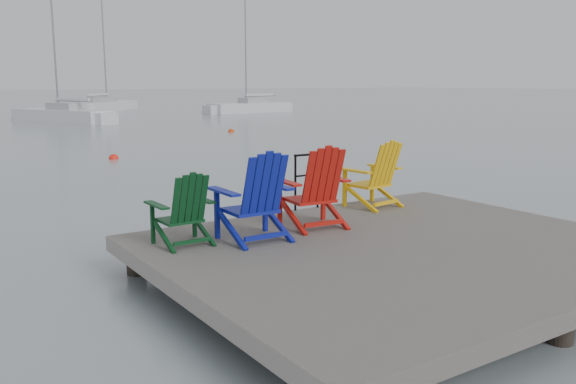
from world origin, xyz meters
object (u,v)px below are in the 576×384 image
sailboat_near (63,117)px  buoy_c (231,132)px  chair_red (315,187)px  buoy_d (107,119)px  chair_green (184,209)px  sailboat_mid (105,107)px  chair_yellow (375,174)px  handrail (307,176)px  buoy_a (114,159)px  chair_blue (256,196)px  sailboat_far (250,108)px

sailboat_near → buoy_c: 13.58m
chair_red → sailboat_near: 33.58m
buoy_d → chair_green: bearing=-105.8°
chair_green → sailboat_mid: sailboat_mid is taller
chair_green → chair_yellow: size_ratio=0.86×
handrail → buoy_c: handrail is taller
handrail → sailboat_near: 32.40m
chair_green → chair_red: chair_red is taller
handrail → buoy_d: (7.36, 34.12, -1.04)m
sailboat_near → buoy_a: size_ratio=32.48×
chair_yellow → sailboat_near: 32.78m
chair_blue → buoy_d: (9.07, 35.39, -1.08)m
chair_yellow → sailboat_near: sailboat_near is taller
chair_blue → buoy_c: chair_blue is taller
sailboat_near → sailboat_far: 16.54m
chair_blue → handrail: bearing=37.6°
handrail → buoy_c: size_ratio=2.75×
handrail → chair_yellow: bearing=-25.7°
chair_green → chair_yellow: bearing=6.0°
chair_blue → buoy_a: bearing=80.7°
handrail → sailboat_far: bearing=61.1°
chair_green → chair_red: (1.91, -0.15, 0.11)m
chair_green → buoy_a: bearing=74.5°
sailboat_far → chair_blue: bearing=140.7°
handrail → chair_blue: (-1.70, -1.27, 0.04)m
handrail → buoy_c: (9.22, 19.62, -1.04)m
sailboat_near → chair_blue: bearing=-124.0°
sailboat_far → sailboat_mid: bearing=33.9°
chair_yellow → buoy_a: 12.63m
chair_green → sailboat_far: bearing=57.4°
buoy_a → chair_blue: bearing=-100.3°
chair_green → buoy_d: size_ratio=2.28×
chair_blue → sailboat_mid: bearing=76.0°
chair_yellow → buoy_a: bearing=84.1°
sailboat_near → buoy_d: size_ratio=25.78×
handrail → chair_green: size_ratio=0.97×
chair_blue → sailboat_near: (5.71, 33.41, -0.73)m
handrail → sailboat_mid: bearing=76.6°
chair_yellow → sailboat_mid: 47.51m
chair_green → sailboat_far: 43.53m
chair_red → buoy_a: size_ratio=3.56×
chair_green → chair_yellow: chair_yellow is taller
buoy_a → buoy_c: 11.35m
buoy_a → sailboat_far: bearing=51.4°
chair_red → buoy_c: (9.86, 20.72, -1.08)m
chair_green → chair_blue: bearing=-21.4°
chair_red → sailboat_mid: sailboat_mid is taller
chair_red → buoy_a: 13.31m
handrail → sailboat_far: 41.43m
sailboat_mid → handrail: bearing=-65.3°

